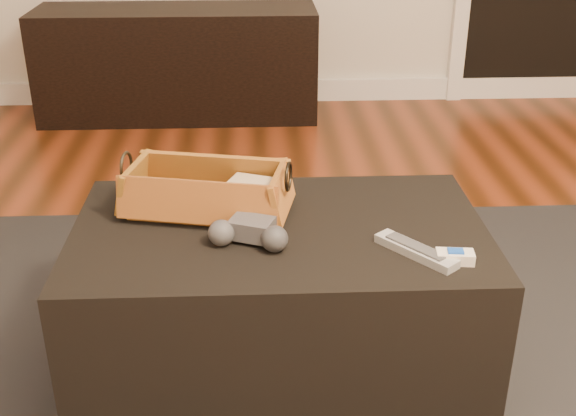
{
  "coord_description": "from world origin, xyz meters",
  "views": [
    {
      "loc": [
        -0.27,
        -1.22,
        1.23
      ],
      "look_at": [
        -0.2,
        0.31,
        0.49
      ],
      "focal_mm": 45.0,
      "sensor_mm": 36.0,
      "label": 1
    }
  ],
  "objects_px": {
    "tv_remote": "(198,203)",
    "wicker_basket": "(207,193)",
    "media_cabinet": "(178,63)",
    "cream_gadget": "(455,257)",
    "game_controller": "(249,233)",
    "silver_remote": "(416,250)",
    "ottoman": "(280,300)"
  },
  "relations": [
    {
      "from": "game_controller",
      "to": "media_cabinet",
      "type": "bearing_deg",
      "value": 99.51
    },
    {
      "from": "media_cabinet",
      "to": "game_controller",
      "type": "distance_m",
      "value": 2.31
    },
    {
      "from": "wicker_basket",
      "to": "media_cabinet",
      "type": "bearing_deg",
      "value": 97.49
    },
    {
      "from": "game_controller",
      "to": "silver_remote",
      "type": "bearing_deg",
      "value": -9.85
    },
    {
      "from": "silver_remote",
      "to": "cream_gadget",
      "type": "xyz_separation_m",
      "value": [
        0.08,
        -0.04,
        0.0
      ]
    },
    {
      "from": "silver_remote",
      "to": "tv_remote",
      "type": "bearing_deg",
      "value": 154.67
    },
    {
      "from": "tv_remote",
      "to": "game_controller",
      "type": "distance_m",
      "value": 0.22
    },
    {
      "from": "game_controller",
      "to": "silver_remote",
      "type": "xyz_separation_m",
      "value": [
        0.37,
        -0.06,
        -0.02
      ]
    },
    {
      "from": "media_cabinet",
      "to": "wicker_basket",
      "type": "relative_size",
      "value": 3.17
    },
    {
      "from": "game_controller",
      "to": "cream_gadget",
      "type": "bearing_deg",
      "value": -12.63
    },
    {
      "from": "ottoman",
      "to": "cream_gadget",
      "type": "xyz_separation_m",
      "value": [
        0.38,
        -0.19,
        0.22
      ]
    },
    {
      "from": "silver_remote",
      "to": "cream_gadget",
      "type": "height_order",
      "value": "cream_gadget"
    },
    {
      "from": "ottoman",
      "to": "tv_remote",
      "type": "height_order",
      "value": "tv_remote"
    },
    {
      "from": "game_controller",
      "to": "cream_gadget",
      "type": "relative_size",
      "value": 2.29
    },
    {
      "from": "ottoman",
      "to": "silver_remote",
      "type": "distance_m",
      "value": 0.4
    },
    {
      "from": "game_controller",
      "to": "silver_remote",
      "type": "relative_size",
      "value": 1.05
    },
    {
      "from": "wicker_basket",
      "to": "tv_remote",
      "type": "bearing_deg",
      "value": -155.34
    },
    {
      "from": "tv_remote",
      "to": "silver_remote",
      "type": "distance_m",
      "value": 0.56
    },
    {
      "from": "tv_remote",
      "to": "ottoman",
      "type": "bearing_deg",
      "value": -17.23
    },
    {
      "from": "ottoman",
      "to": "wicker_basket",
      "type": "bearing_deg",
      "value": 151.06
    },
    {
      "from": "media_cabinet",
      "to": "ottoman",
      "type": "height_order",
      "value": "media_cabinet"
    },
    {
      "from": "media_cabinet",
      "to": "tv_remote",
      "type": "height_order",
      "value": "media_cabinet"
    },
    {
      "from": "wicker_basket",
      "to": "silver_remote",
      "type": "bearing_deg",
      "value": -27.45
    },
    {
      "from": "ottoman",
      "to": "silver_remote",
      "type": "xyz_separation_m",
      "value": [
        0.3,
        -0.15,
        0.22
      ]
    },
    {
      "from": "tv_remote",
      "to": "wicker_basket",
      "type": "relative_size",
      "value": 0.49
    },
    {
      "from": "silver_remote",
      "to": "cream_gadget",
      "type": "relative_size",
      "value": 2.19
    },
    {
      "from": "wicker_basket",
      "to": "game_controller",
      "type": "relative_size",
      "value": 2.28
    },
    {
      "from": "media_cabinet",
      "to": "cream_gadget",
      "type": "height_order",
      "value": "media_cabinet"
    },
    {
      "from": "cream_gadget",
      "to": "media_cabinet",
      "type": "bearing_deg",
      "value": 109.35
    },
    {
      "from": "tv_remote",
      "to": "cream_gadget",
      "type": "relative_size",
      "value": 2.54
    },
    {
      "from": "ottoman",
      "to": "wicker_basket",
      "type": "xyz_separation_m",
      "value": [
        -0.18,
        0.1,
        0.26
      ]
    },
    {
      "from": "wicker_basket",
      "to": "game_controller",
      "type": "bearing_deg",
      "value": -60.06
    }
  ]
}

